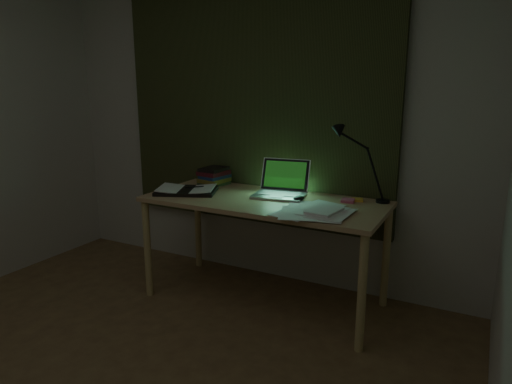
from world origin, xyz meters
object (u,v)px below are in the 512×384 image
open_textbook (187,190)px  loose_papers (317,210)px  desk (264,251)px  desk_lamp (385,166)px  book_stack (214,176)px  laptop (279,179)px

open_textbook → loose_papers: (1.01, -0.05, -0.01)m
desk → desk_lamp: desk_lamp is taller
desk → book_stack: 0.74m
laptop → open_textbook: bearing=-172.5°
open_textbook → desk: bearing=-15.3°
loose_papers → desk_lamp: 0.56m
open_textbook → loose_papers: size_ratio=1.08×
laptop → loose_papers: (0.37, -0.23, -0.11)m
book_stack → desk_lamp: bearing=2.4°
open_textbook → desk_lamp: bearing=-7.5°
desk → desk_lamp: 1.00m
open_textbook → book_stack: bearing=59.7°
open_textbook → loose_papers: 1.01m
laptop → desk_lamp: size_ratio=0.80×
desk → book_stack: bearing=157.1°
desk_lamp → desk: bearing=-164.1°
laptop → desk: bearing=-127.6°
open_textbook → desk_lamp: size_ratio=0.85×
book_stack → laptop: bearing=-11.5°
laptop → loose_papers: bearing=-41.1°
open_textbook → desk_lamp: desk_lamp is taller
laptop → book_stack: laptop is taller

